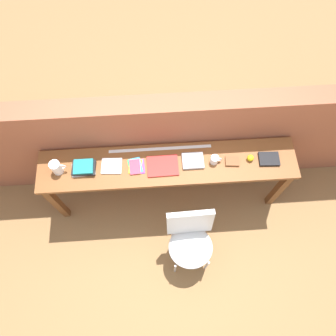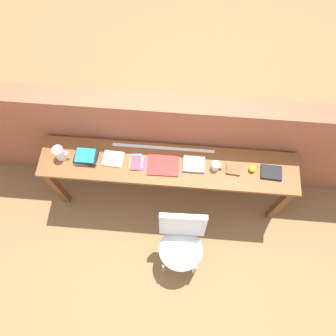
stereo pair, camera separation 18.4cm
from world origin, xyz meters
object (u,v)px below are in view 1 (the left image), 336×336
leather_journal_brown (232,161)px  sports_ball_small (250,158)px  magazine_cycling (112,166)px  book_repair_rightmost (269,159)px  book_stack_leftmost (84,168)px  pamphlet_pile_colourful (136,166)px  mug (215,160)px  pitcher_white (57,167)px  chair_white_moulded (190,239)px  book_open_centre (163,166)px

leather_journal_brown → sports_ball_small: 0.18m
magazine_cycling → book_repair_rightmost: (1.51, -0.02, 0.00)m
book_stack_leftmost → pamphlet_pile_colourful: 0.49m
sports_ball_small → mug: bearing=-179.5°
pitcher_white → book_stack_leftmost: (0.24, -0.00, -0.04)m
book_stack_leftmost → sports_ball_small: size_ratio=3.72×
book_repair_rightmost → chair_white_moulded: bearing=-138.2°
sports_ball_small → chair_white_moulded: bearing=-133.3°
magazine_cycling → book_open_centre: 0.49m
book_stack_leftmost → magazine_cycling: book_stack_leftmost is taller
mug → book_repair_rightmost: (0.53, -0.01, -0.03)m
pitcher_white → sports_ball_small: pitcher_white is taller
pitcher_white → book_open_centre: bearing=-0.9°
book_open_centre → book_repair_rightmost: (1.03, 0.00, 0.01)m
book_stack_leftmost → book_open_centre: book_stack_leftmost is taller
chair_white_moulded → sports_ball_small: (0.61, 0.65, 0.38)m
book_stack_leftmost → mug: 1.24m
mug → book_stack_leftmost: bearing=-180.0°
chair_white_moulded → magazine_cycling: 1.04m
chair_white_moulded → magazine_cycling: bearing=137.1°
book_open_centre → leather_journal_brown: 0.67m
book_open_centre → book_repair_rightmost: book_repair_rightmost is taller
book_repair_rightmost → magazine_cycling: bearing=-177.9°
chair_white_moulded → sports_ball_small: sports_ball_small is taller
book_stack_leftmost → book_open_centre: 0.75m
mug → book_repair_rightmost: 0.53m
mug → book_open_centre: bearing=-178.3°
book_open_centre → sports_ball_small: sports_ball_small is taller
pamphlet_pile_colourful → sports_ball_small: size_ratio=2.94×
book_stack_leftmost → mug: mug is taller
sports_ball_small → book_repair_rightmost: bearing=-4.5°
chair_white_moulded → pitcher_white: size_ratio=4.85×
leather_journal_brown → book_open_centre: bearing=-174.4°
sports_ball_small → book_open_centre: bearing=-178.8°
book_open_centre → leather_journal_brown: leather_journal_brown is taller
chair_white_moulded → book_open_centre: bearing=109.8°
pitcher_white → book_stack_leftmost: pitcher_white is taller
magazine_cycling → sports_ball_small: (1.33, -0.01, 0.02)m
book_open_centre → chair_white_moulded: bearing=-71.2°
sports_ball_small → magazine_cycling: bearing=179.6°
book_stack_leftmost → leather_journal_brown: book_stack_leftmost is taller
chair_white_moulded → book_open_centre: size_ratio=3.00×
book_stack_leftmost → mug: (1.24, 0.00, 0.01)m
book_repair_rightmost → sports_ball_small: bearing=178.5°
chair_white_moulded → book_stack_leftmost: book_stack_leftmost is taller
pitcher_white → pamphlet_pile_colourful: size_ratio=0.99×
sports_ball_small → book_stack_leftmost: bearing=-179.9°
mug → pitcher_white: bearing=-180.0°
pamphlet_pile_colourful → book_open_centre: 0.26m
book_open_centre → book_repair_rightmost: 1.03m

